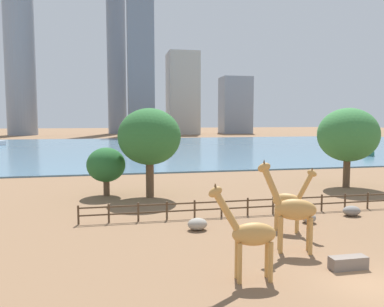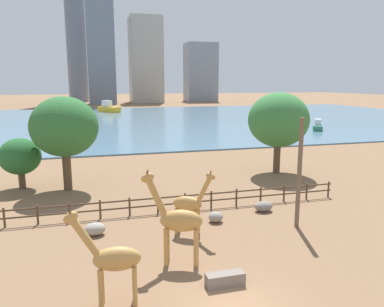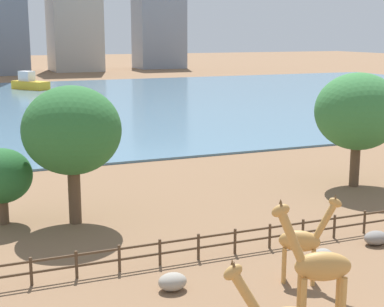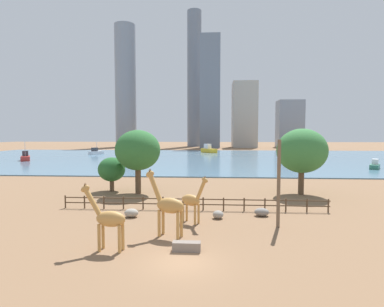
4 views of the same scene
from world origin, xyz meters
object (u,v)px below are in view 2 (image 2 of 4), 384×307
giraffe_tall (178,220)px  boat_tug (318,126)px  feeding_trough (225,279)px  boat_sailboat (109,108)px  giraffe_young (113,259)px  tree_center_broad (20,157)px  boulder_by_pole (263,206)px  utility_pole (299,174)px  tree_left_large (278,120)px  tree_right_tall (64,127)px  giraffe_companion (190,204)px  boulder_near_fence (95,229)px  boulder_small (216,217)px

giraffe_tall → boat_tug: 58.05m
feeding_trough → boat_sailboat: boat_sailboat is taller
giraffe_young → boat_sailboat: giraffe_young is taller
tree_center_broad → boat_tug: bearing=29.7°
giraffe_tall → boulder_by_pole: (7.74, 5.96, -1.94)m
utility_pole → tree_left_large: tree_left_large is taller
utility_pole → tree_right_tall: bearing=138.7°
utility_pole → boulder_by_pole: 4.57m
giraffe_young → boat_tug: (41.11, 47.05, -1.19)m
utility_pole → tree_center_broad: size_ratio=1.58×
feeding_trough → utility_pole: bearing=38.1°
boat_tug → boulder_by_pole: bearing=-6.3°
boat_sailboat → boat_tug: (35.74, -54.47, -0.48)m
giraffe_young → boat_tug: giraffe_young is taller
giraffe_companion → boulder_near_fence: giraffe_companion is taller
giraffe_companion → utility_pole: (6.95, -0.65, 1.58)m
giraffe_young → boat_tug: 62.50m
giraffe_young → feeding_trough: giraffe_young is taller
boulder_by_pole → tree_right_tall: (-13.81, 9.56, 5.07)m
boat_sailboat → boat_tug: boat_sailboat is taller
giraffe_young → boulder_small: 10.75m
boulder_by_pole → boat_sailboat: 92.83m
feeding_trough → tree_left_large: size_ratio=0.22×
giraffe_tall → boat_tug: (37.69, 44.13, -1.43)m
giraffe_tall → tree_right_tall: 16.96m
feeding_trough → giraffe_companion: bearing=90.3°
utility_pole → boulder_near_fence: size_ratio=5.58×
boulder_by_pole → feeding_trough: (-6.16, -8.64, -0.07)m
boulder_by_pole → boulder_small: boulder_by_pole is taller
tree_right_tall → boat_sailboat: bearing=84.5°
giraffe_young → utility_pole: size_ratio=0.62×
utility_pole → boulder_small: (-4.75, 2.17, -3.17)m
boulder_near_fence → tree_center_broad: (-5.89, 12.12, 2.46)m
boat_sailboat → boat_tug: size_ratio=1.68×
giraffe_tall → boulder_near_fence: giraffe_tall is taller
tree_left_large → tree_center_broad: 24.31m
boat_sailboat → feeding_trough: bearing=-34.5°
boat_tug → giraffe_companion: bearing=-9.7°
boulder_small → tree_left_large: 16.25m
boulder_small → giraffe_young: bearing=-132.5°
tree_left_large → giraffe_tall: bearing=-131.2°
boulder_by_pole → boat_sailboat: boat_sailboat is taller
boulder_by_pole → tree_left_large: size_ratio=0.16×
boat_sailboat → boat_tug: bearing=-1.0°
utility_pole → boat_tug: size_ratio=1.48×
giraffe_young → boulder_by_pole: giraffe_young is taller
giraffe_young → utility_pole: bearing=-148.6°
tree_center_broad → giraffe_tall: bearing=-59.6°
tree_center_broad → boulder_small: bearing=-41.3°
utility_pole → boat_sailboat: size_ratio=0.88×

